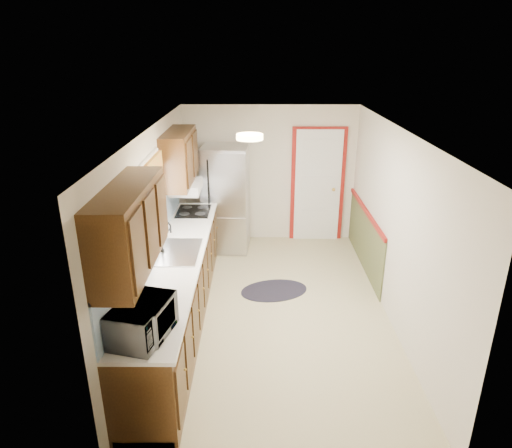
{
  "coord_description": "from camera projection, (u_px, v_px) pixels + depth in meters",
  "views": [
    {
      "loc": [
        -0.21,
        -5.29,
        3.3
      ],
      "look_at": [
        -0.23,
        0.22,
        1.15
      ],
      "focal_mm": 32.0,
      "sensor_mm": 36.0,
      "label": 1
    }
  ],
  "objects": [
    {
      "name": "rug",
      "position": [
        274.0,
        290.0,
        6.6
      ],
      "size": [
        1.1,
        0.85,
        0.01
      ],
      "primitive_type": "ellipsoid",
      "rotation": [
        0.0,
        0.0,
        0.25
      ],
      "color": "black",
      "rests_on": "ground"
    },
    {
      "name": "kitchen_run",
      "position": [
        174.0,
        265.0,
        5.56
      ],
      "size": [
        0.63,
        4.0,
        2.2
      ],
      "color": "#3B210D",
      "rests_on": "ground"
    },
    {
      "name": "refrigerator",
      "position": [
        226.0,
        199.0,
        7.71
      ],
      "size": [
        0.79,
        0.77,
        1.8
      ],
      "rotation": [
        0.0,
        0.0,
        -0.06
      ],
      "color": "#B7B7BC",
      "rests_on": "ground"
    },
    {
      "name": "cooktop",
      "position": [
        194.0,
        211.0,
        6.97
      ],
      "size": [
        0.49,
        0.59,
        0.02
      ],
      "primitive_type": "cube",
      "color": "black",
      "rests_on": "kitchen_run"
    },
    {
      "name": "room_shell",
      "position": [
        274.0,
        227.0,
        5.69
      ],
      "size": [
        3.2,
        5.2,
        2.52
      ],
      "color": "#C1B788",
      "rests_on": "ground"
    },
    {
      "name": "back_wall_trim",
      "position": [
        327.0,
        196.0,
        7.86
      ],
      "size": [
        1.12,
        2.3,
        2.08
      ],
      "color": "maroon",
      "rests_on": "ground"
    },
    {
      "name": "microwave",
      "position": [
        142.0,
        317.0,
        3.89
      ],
      "size": [
        0.46,
        0.66,
        0.41
      ],
      "primitive_type": "imported",
      "rotation": [
        0.0,
        0.0,
        1.33
      ],
      "color": "white",
      "rests_on": "kitchen_run"
    },
    {
      "name": "ceiling_fixture",
      "position": [
        250.0,
        137.0,
        5.08
      ],
      "size": [
        0.3,
        0.3,
        0.06
      ],
      "primitive_type": "cylinder",
      "color": "#FFD88C",
      "rests_on": "room_shell"
    }
  ]
}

